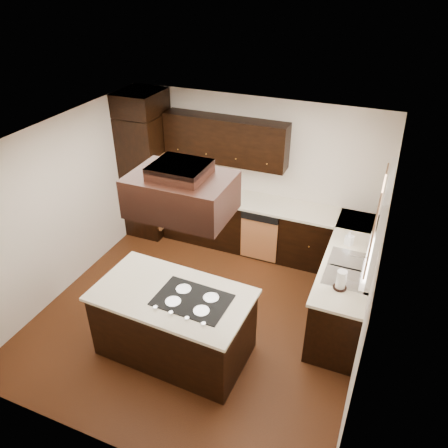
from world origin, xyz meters
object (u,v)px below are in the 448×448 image
at_px(island, 174,324).
at_px(spice_rack, 207,183).
at_px(range_hood, 181,194).
at_px(oven_column, 148,176).

bearing_deg(island, spice_rack, 107.51).
xyz_separation_m(island, spice_rack, (-0.67, 2.48, 0.65)).
xyz_separation_m(island, range_hood, (0.11, 0.16, 1.72)).
distance_m(island, range_hood, 1.73).
bearing_deg(spice_rack, island, -71.76).
relative_size(oven_column, range_hood, 2.02).
distance_m(island, spice_rack, 2.65).
bearing_deg(range_hood, island, -124.22).
bearing_deg(oven_column, island, -53.92).
xyz_separation_m(oven_column, island, (1.76, -2.42, -0.62)).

